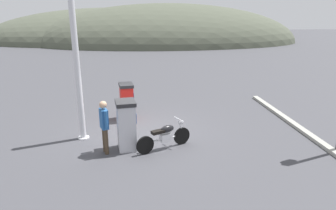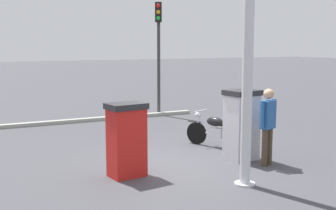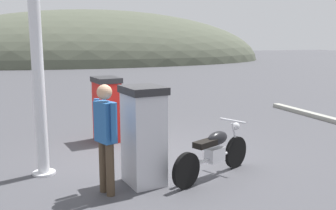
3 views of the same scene
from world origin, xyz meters
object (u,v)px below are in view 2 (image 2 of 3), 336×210
(fuel_pump_far, at_px, (126,139))
(canopy_support_pole, at_px, (248,68))
(attendant_person, at_px, (268,121))
(roadside_traffic_light, at_px, (159,40))
(motorcycle_near_pump, at_px, (218,131))
(fuel_pump_near, at_px, (241,124))

(fuel_pump_far, distance_m, canopy_support_pole, 2.80)
(attendant_person, height_order, roadside_traffic_light, roadside_traffic_light)
(motorcycle_near_pump, distance_m, attendant_person, 1.97)
(fuel_pump_far, bearing_deg, motorcycle_near_pump, -67.96)
(attendant_person, distance_m, roadside_traffic_light, 7.53)
(fuel_pump_near, height_order, fuel_pump_far, fuel_pump_near)
(canopy_support_pole, bearing_deg, fuel_pump_near, -34.16)
(fuel_pump_near, height_order, motorcycle_near_pump, fuel_pump_near)
(fuel_pump_near, distance_m, attendant_person, 0.72)
(attendant_person, bearing_deg, roadside_traffic_light, -6.83)
(roadside_traffic_light, bearing_deg, fuel_pump_near, 170.68)
(fuel_pump_far, distance_m, roadside_traffic_light, 7.94)
(attendant_person, bearing_deg, fuel_pump_far, 77.67)
(fuel_pump_near, relative_size, motorcycle_near_pump, 0.89)
(roadside_traffic_light, bearing_deg, canopy_support_pole, 165.32)
(motorcycle_near_pump, distance_m, canopy_support_pole, 3.52)
(motorcycle_near_pump, xyz_separation_m, attendant_person, (-1.89, -0.05, 0.55))
(roadside_traffic_light, bearing_deg, motorcycle_near_pump, 170.27)
(attendant_person, relative_size, roadside_traffic_light, 0.41)
(attendant_person, bearing_deg, canopy_support_pole, 124.80)
(motorcycle_near_pump, distance_m, roadside_traffic_light, 5.94)
(canopy_support_pole, bearing_deg, motorcycle_near_pump, -23.61)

